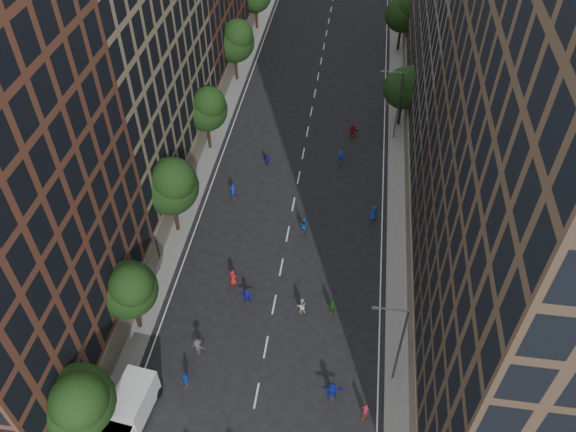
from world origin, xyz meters
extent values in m
plane|color=black|center=(0.00, 40.00, 0.00)|extent=(240.00, 240.00, 0.00)
cube|color=slate|center=(-12.00, 47.50, 0.07)|extent=(4.00, 105.00, 0.15)
cube|color=slate|center=(12.00, 47.50, 0.07)|extent=(4.00, 105.00, 0.15)
cube|color=#877558|center=(-19.00, 35.00, 17.00)|extent=(14.00, 26.00, 34.00)
cube|color=#483626|center=(19.00, 15.00, 18.00)|extent=(14.00, 30.00, 36.00)
cube|color=#615950|center=(19.00, 44.00, 16.50)|extent=(14.00, 28.00, 33.00)
cylinder|color=black|center=(-11.20, 4.00, 1.98)|extent=(0.36, 0.36, 3.96)
sphere|color=black|center=(-11.20, 4.00, 5.58)|extent=(5.20, 5.20, 5.20)
sphere|color=black|center=(-10.55, 3.48, 6.88)|extent=(3.90, 3.90, 3.90)
cylinder|color=black|center=(-11.20, 14.00, 1.85)|extent=(0.36, 0.36, 3.70)
sphere|color=black|center=(-11.20, 14.00, 5.21)|extent=(4.80, 4.80, 4.80)
sphere|color=black|center=(-10.60, 13.52, 6.41)|extent=(3.60, 3.60, 3.60)
cylinder|color=black|center=(-11.20, 26.00, 2.11)|extent=(0.36, 0.36, 4.22)
sphere|color=black|center=(-11.20, 26.00, 5.95)|extent=(5.60, 5.60, 5.60)
sphere|color=black|center=(-10.50, 25.44, 7.35)|extent=(4.20, 4.20, 4.20)
cylinder|color=black|center=(-11.20, 40.00, 1.94)|extent=(0.36, 0.36, 3.87)
sphere|color=black|center=(-11.20, 40.00, 5.46)|extent=(5.00, 5.00, 5.00)
sphere|color=black|center=(-10.57, 39.50, 6.71)|extent=(3.75, 3.75, 3.75)
cylinder|color=black|center=(-11.20, 56.00, 2.02)|extent=(0.36, 0.36, 4.05)
sphere|color=black|center=(-11.20, 56.00, 5.70)|extent=(5.40, 5.40, 5.40)
sphere|color=black|center=(-10.52, 55.46, 7.05)|extent=(4.05, 4.05, 4.05)
cylinder|color=black|center=(-11.20, 72.00, 1.89)|extent=(0.36, 0.36, 3.78)
cylinder|color=black|center=(11.20, 48.00, 1.87)|extent=(0.36, 0.36, 3.74)
sphere|color=black|center=(11.20, 48.00, 5.27)|extent=(5.00, 5.00, 5.00)
sphere|color=black|center=(11.82, 47.50, 6.52)|extent=(3.75, 3.75, 3.75)
cylinder|color=black|center=(11.20, 68.00, 1.98)|extent=(0.36, 0.36, 3.96)
sphere|color=black|center=(11.20, 68.00, 5.58)|extent=(5.20, 5.20, 5.20)
sphere|color=black|center=(11.85, 67.48, 6.88)|extent=(3.90, 3.90, 3.90)
cylinder|color=#595B60|center=(10.60, 12.00, 4.50)|extent=(0.18, 0.18, 9.00)
cylinder|color=#595B60|center=(9.40, 12.00, 9.00)|extent=(2.40, 0.12, 0.12)
cube|color=#595B60|center=(8.30, 12.00, 8.95)|extent=(0.50, 0.22, 0.15)
cylinder|color=#595B60|center=(10.60, 45.00, 4.50)|extent=(0.18, 0.18, 9.00)
cylinder|color=#595B60|center=(9.40, 45.00, 9.00)|extent=(2.40, 0.12, 0.12)
cube|color=#595B60|center=(8.30, 45.00, 8.95)|extent=(0.50, 0.22, 0.15)
cube|color=white|center=(-8.90, 6.52, 1.65)|extent=(2.86, 4.34, 2.50)
cube|color=black|center=(-9.20, 4.04, 1.93)|extent=(2.21, 1.71, 0.11)
cylinder|color=black|center=(-9.84, 8.23, 0.43)|extent=(0.38, 0.89, 0.86)
cylinder|color=black|center=(-7.58, 7.96, 0.43)|extent=(0.38, 0.89, 0.86)
imported|color=#1440A9|center=(-5.67, 9.15, 0.81)|extent=(0.97, 0.45, 1.63)
imported|color=#1524B0|center=(5.88, 9.74, 0.90)|extent=(1.71, 0.65, 1.81)
imported|color=#A71D1B|center=(-4.12, 19.88, 0.85)|extent=(0.87, 0.60, 1.70)
imported|color=maroon|center=(8.50, 8.48, 0.81)|extent=(0.68, 0.56, 1.62)
imported|color=silver|center=(2.55, 17.52, 0.86)|extent=(0.91, 0.75, 1.73)
imported|color=#3E3E42|center=(-5.45, 12.17, 0.90)|extent=(1.20, 0.74, 1.79)
imported|color=#1A571D|center=(5.24, 17.84, 0.85)|extent=(1.08, 0.72, 1.70)
imported|color=#1626B9|center=(-2.44, 17.97, 0.79)|extent=(1.48, 0.50, 1.59)
imported|color=#1338A1|center=(8.50, 30.33, 0.85)|extent=(0.90, 0.65, 1.71)
imported|color=navy|center=(-6.57, 31.51, 0.97)|extent=(0.82, 0.68, 1.94)
imported|color=#114692|center=(1.56, 27.51, 0.87)|extent=(1.04, 0.95, 1.74)
imported|color=#1535B0|center=(4.49, 39.28, 0.80)|extent=(1.07, 0.66, 1.60)
imported|color=#1A13A1|center=(-3.84, 37.57, 0.82)|extent=(1.03, 0.61, 1.64)
imported|color=maroon|center=(5.57, 44.65, 0.84)|extent=(1.62, 0.68, 1.69)
camera|label=1|loc=(5.48, -12.47, 40.92)|focal=35.00mm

